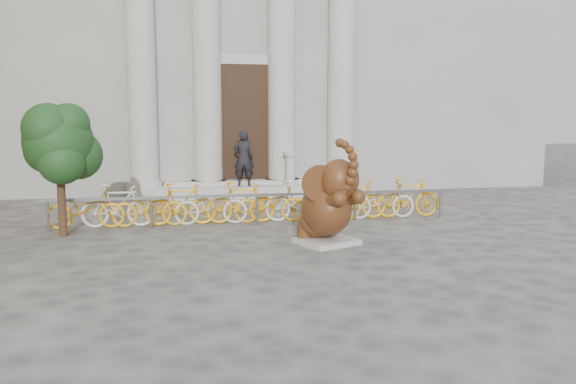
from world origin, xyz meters
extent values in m
plane|color=#474442|center=(0.00, 0.00, 0.00)|extent=(80.00, 80.00, 0.00)
cube|color=gray|center=(0.00, 15.00, 6.00)|extent=(22.00, 10.00, 12.00)
cube|color=black|center=(0.00, 9.92, 2.30)|extent=(2.40, 0.16, 4.00)
cylinder|color=#A8A59E|center=(-3.20, 9.80, 4.00)|extent=(0.90, 0.90, 8.00)
cylinder|color=#A8A59E|center=(-1.20, 9.80, 4.00)|extent=(0.90, 0.90, 8.00)
cylinder|color=#A8A59E|center=(1.20, 9.80, 4.00)|extent=(0.90, 0.90, 8.00)
cylinder|color=#A8A59E|center=(3.20, 9.80, 4.00)|extent=(0.90, 0.90, 8.00)
cube|color=#A8A59E|center=(0.00, 9.40, 0.18)|extent=(6.00, 1.20, 0.36)
cube|color=#A8A59E|center=(0.78, 2.31, 0.05)|extent=(1.34, 1.29, 0.11)
ellipsoid|color=black|center=(0.68, 2.52, 0.42)|extent=(1.15, 1.12, 0.67)
ellipsoid|color=black|center=(0.77, 2.33, 0.72)|extent=(1.43, 1.56, 1.10)
cylinder|color=black|center=(0.37, 2.53, 0.24)|extent=(0.41, 0.41, 0.27)
cylinder|color=black|center=(0.89, 2.76, 0.24)|extent=(0.41, 0.41, 0.27)
cylinder|color=black|center=(0.72, 1.85, 0.93)|extent=(0.48, 0.68, 0.42)
cylinder|color=black|center=(1.15, 2.03, 0.93)|extent=(0.48, 0.68, 0.42)
ellipsoid|color=black|center=(0.92, 1.98, 1.31)|extent=(0.92, 0.90, 0.84)
cylinder|color=black|center=(0.54, 1.95, 1.26)|extent=(0.72, 0.12, 0.72)
cylinder|color=black|center=(1.20, 2.23, 1.26)|extent=(0.57, 0.51, 0.72)
cone|color=beige|center=(0.88, 1.73, 1.14)|extent=(0.21, 0.23, 0.11)
cone|color=beige|center=(1.12, 1.83, 1.14)|extent=(0.11, 0.25, 0.11)
cube|color=slate|center=(-0.33, 4.59, 0.70)|extent=(9.68, 0.06, 0.06)
cylinder|color=slate|center=(-4.97, 4.59, 0.35)|extent=(0.06, 0.06, 0.70)
cylinder|color=slate|center=(-2.75, 4.59, 0.35)|extent=(0.06, 0.06, 0.70)
cylinder|color=slate|center=(-0.33, 4.59, 0.35)|extent=(0.06, 0.06, 0.70)
cylinder|color=slate|center=(2.09, 4.59, 0.35)|extent=(0.06, 0.06, 0.70)
cylinder|color=slate|center=(4.31, 4.59, 0.35)|extent=(0.06, 0.06, 0.70)
imported|color=#EFA615|center=(-4.21, 4.84, 0.50)|extent=(1.70, 0.50, 1.00)
imported|color=beige|center=(-3.51, 4.84, 0.50)|extent=(1.66, 0.47, 1.00)
imported|color=#EFA615|center=(-2.80, 4.84, 0.50)|extent=(1.70, 0.50, 1.00)
imported|color=#EFA615|center=(-2.10, 4.84, 0.50)|extent=(1.66, 0.47, 1.00)
imported|color=beige|center=(-1.39, 4.84, 0.50)|extent=(1.70, 0.50, 1.00)
imported|color=#EFA615|center=(-0.68, 4.84, 0.50)|extent=(1.66, 0.47, 1.00)
imported|color=#EFA615|center=(0.02, 4.84, 0.50)|extent=(1.70, 0.50, 1.00)
imported|color=beige|center=(0.73, 4.84, 0.50)|extent=(1.66, 0.47, 1.00)
imported|color=#EFA615|center=(1.44, 4.84, 0.50)|extent=(1.70, 0.50, 1.00)
imported|color=#EFA615|center=(2.14, 4.84, 0.50)|extent=(1.66, 0.47, 1.00)
imported|color=beige|center=(2.85, 4.84, 0.50)|extent=(1.70, 0.50, 1.00)
imported|color=#EFA615|center=(3.56, 4.84, 0.50)|extent=(1.66, 0.47, 1.00)
cylinder|color=#332114|center=(-4.55, 4.03, 0.86)|extent=(0.17, 0.17, 1.71)
sphere|color=black|center=(-4.55, 4.03, 2.00)|extent=(1.43, 1.43, 1.43)
sphere|color=black|center=(-4.22, 4.22, 1.71)|extent=(1.05, 1.05, 1.05)
sphere|color=black|center=(-4.84, 4.27, 1.81)|extent=(0.95, 0.95, 0.95)
sphere|color=black|center=(-4.46, 3.75, 1.62)|extent=(0.95, 0.95, 0.95)
sphere|color=black|center=(-4.70, 3.84, 2.28)|extent=(1.05, 1.05, 1.05)
sphere|color=black|center=(-4.32, 3.94, 2.38)|extent=(0.86, 0.86, 0.86)
imported|color=black|center=(-0.13, 9.20, 1.24)|extent=(0.71, 0.53, 1.77)
cylinder|color=#A8A59E|center=(1.34, 9.10, 0.43)|extent=(0.44, 0.44, 0.13)
cylinder|color=#A8A59E|center=(1.34, 9.10, 0.85)|extent=(0.31, 0.31, 0.98)
cylinder|color=#A8A59E|center=(1.34, 9.10, 1.38)|extent=(0.44, 0.44, 0.11)
camera|label=1|loc=(-2.04, -8.36, 2.51)|focal=35.00mm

